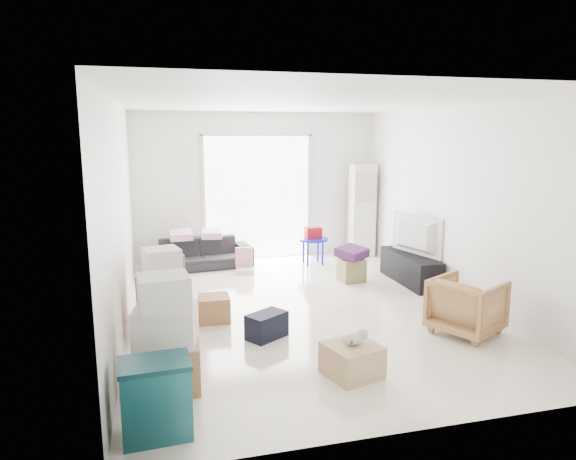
% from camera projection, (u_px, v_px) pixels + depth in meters
% --- Properties ---
extents(room_shell, '(4.98, 6.48, 3.18)m').
position_uv_depth(room_shell, '(302.00, 209.00, 6.64)').
color(room_shell, white).
rests_on(room_shell, ground).
extents(sliding_door, '(2.10, 0.04, 2.33)m').
position_uv_depth(sliding_door, '(258.00, 192.00, 9.49)').
color(sliding_door, white).
rests_on(sliding_door, room_shell).
extents(ac_tower, '(0.45, 0.30, 1.75)m').
position_uv_depth(ac_tower, '(362.00, 211.00, 9.73)').
color(ac_tower, silver).
rests_on(ac_tower, room_shell).
extents(tv_console, '(0.41, 1.36, 0.45)m').
position_uv_depth(tv_console, '(410.00, 268.00, 8.07)').
color(tv_console, black).
rests_on(tv_console, room_shell).
extents(television, '(0.87, 1.20, 0.14)m').
position_uv_depth(television, '(411.00, 250.00, 8.01)').
color(television, black).
rests_on(television, tv_console).
extents(sofa, '(1.80, 0.69, 0.69)m').
position_uv_depth(sofa, '(200.00, 249.00, 8.93)').
color(sofa, '#232227').
rests_on(sofa, room_shell).
extents(pillow_left, '(0.39, 0.32, 0.11)m').
position_uv_depth(pillow_left, '(180.00, 227.00, 8.78)').
color(pillow_left, '#EAAAC4').
rests_on(pillow_left, sofa).
extents(pillow_right, '(0.42, 0.36, 0.13)m').
position_uv_depth(pillow_right, '(212.00, 225.00, 8.92)').
color(pillow_right, '#EAAAC4').
rests_on(pillow_right, sofa).
extents(armchair, '(0.92, 0.94, 0.73)m').
position_uv_depth(armchair, '(467.00, 303.00, 5.98)').
color(armchair, tan).
rests_on(armchair, room_shell).
extents(storage_bins, '(0.56, 0.41, 0.62)m').
position_uv_depth(storage_bins, '(156.00, 398.00, 3.94)').
color(storage_bins, '#17555A').
rests_on(storage_bins, room_shell).
extents(box_stack_a, '(0.61, 0.53, 1.08)m').
position_uv_depth(box_stack_a, '(166.00, 339.00, 4.64)').
color(box_stack_a, olive).
rests_on(box_stack_a, room_shell).
extents(box_stack_b, '(0.62, 0.61, 1.03)m').
position_uv_depth(box_stack_b, '(163.00, 298.00, 5.93)').
color(box_stack_b, olive).
rests_on(box_stack_b, room_shell).
extents(box_stack_c, '(0.54, 0.52, 0.80)m').
position_uv_depth(box_stack_c, '(165.00, 284.00, 6.65)').
color(box_stack_c, olive).
rests_on(box_stack_c, room_shell).
extents(loose_box, '(0.39, 0.39, 0.32)m').
position_uv_depth(loose_box, '(214.00, 308.00, 6.42)').
color(loose_box, olive).
rests_on(loose_box, room_shell).
extents(duffel_bag, '(0.53, 0.48, 0.29)m').
position_uv_depth(duffel_bag, '(267.00, 325.00, 5.88)').
color(duffel_bag, black).
rests_on(duffel_bag, room_shell).
extents(ottoman, '(0.39, 0.39, 0.36)m').
position_uv_depth(ottoman, '(351.00, 270.00, 8.14)').
color(ottoman, olive).
rests_on(ottoman, room_shell).
extents(blanket, '(0.55, 0.55, 0.14)m').
position_uv_depth(blanket, '(352.00, 255.00, 8.10)').
color(blanket, '#4A2256').
rests_on(blanket, ottoman).
extents(kids_table, '(0.55, 0.55, 0.68)m').
position_uv_depth(kids_table, '(313.00, 237.00, 9.17)').
color(kids_table, '#0C15CB').
rests_on(kids_table, room_shell).
extents(toy_walker, '(0.37, 0.34, 0.41)m').
position_uv_depth(toy_walker, '(245.00, 266.00, 8.67)').
color(toy_walker, silver).
rests_on(toy_walker, room_shell).
extents(wood_crate, '(0.59, 0.59, 0.31)m').
position_uv_depth(wood_crate, '(352.00, 360.00, 4.96)').
color(wood_crate, tan).
rests_on(wood_crate, room_shell).
extents(plush_bunny, '(0.27, 0.16, 0.14)m').
position_uv_depth(plush_bunny, '(355.00, 338.00, 4.93)').
color(plush_bunny, '#B2ADA8').
rests_on(plush_bunny, wood_crate).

